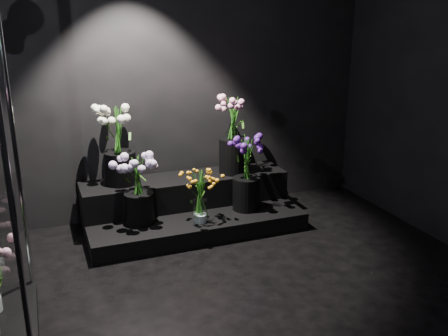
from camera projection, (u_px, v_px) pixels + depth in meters
floor at (255, 318)px, 3.27m from camera, size 4.00×4.00×0.00m
wall_back at (169, 70)px, 4.63m from camera, size 4.00×0.00×4.00m
display_riser at (190, 206)px, 4.68m from camera, size 1.94×0.86×0.43m
bouquet_orange_bells at (200, 195)px, 4.29m from camera, size 0.27×0.27×0.48m
bouquet_lilac at (138, 186)px, 4.25m from camera, size 0.44×0.44×0.60m
bouquet_purple at (246, 171)px, 4.54m from camera, size 0.39×0.39×0.70m
bouquet_cream_roses at (119, 142)px, 4.41m from camera, size 0.38×0.38×0.70m
bouquet_pink_roses at (233, 133)px, 4.72m from camera, size 0.41×0.41×0.72m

